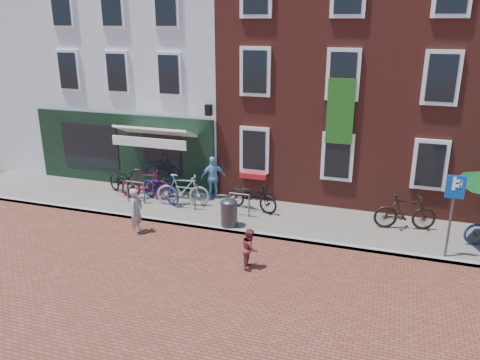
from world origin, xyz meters
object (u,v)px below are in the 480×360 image
(boy, at_px, (250,248))
(bicycle_0, at_px, (123,182))
(bicycle_3, at_px, (183,190))
(bicycle_5, at_px, (405,212))
(parking_sign, at_px, (453,202))
(bicycle_2, at_px, (161,187))
(bicycle_1, at_px, (146,184))
(bicycle_4, at_px, (252,196))
(litter_bin, at_px, (229,211))
(woman, at_px, (136,211))
(cafe_person, at_px, (213,177))

(boy, height_order, bicycle_0, bicycle_0)
(boy, relative_size, bicycle_3, 0.59)
(boy, xyz_separation_m, bicycle_5, (4.02, 3.79, 0.11))
(parking_sign, bearing_deg, bicycle_2, 171.75)
(boy, xyz_separation_m, bicycle_3, (-3.60, 3.45, 0.11))
(bicycle_1, xyz_separation_m, bicycle_4, (4.08, 0.21, -0.06))
(bicycle_5, bearing_deg, litter_bin, 94.39)
(litter_bin, distance_m, bicycle_0, 5.06)
(litter_bin, bearing_deg, parking_sign, -0.53)
(litter_bin, xyz_separation_m, bicycle_5, (5.42, 1.56, 0.07))
(litter_bin, height_order, bicycle_4, bicycle_4)
(litter_bin, bearing_deg, woman, -156.29)
(parking_sign, bearing_deg, boy, -157.15)
(litter_bin, bearing_deg, bicycle_0, 163.04)
(bicycle_2, relative_size, bicycle_4, 1.00)
(bicycle_5, bearing_deg, bicycle_0, 78.81)
(bicycle_1, bearing_deg, litter_bin, -119.75)
(bicycle_4, bearing_deg, woman, 146.94)
(bicycle_4, relative_size, bicycle_5, 1.03)
(cafe_person, height_order, bicycle_1, cafe_person)
(bicycle_0, xyz_separation_m, bicycle_1, (1.07, -0.12, 0.06))
(bicycle_1, distance_m, bicycle_2, 0.62)
(woman, height_order, bicycle_2, woman)
(bicycle_4, xyz_separation_m, bicycle_5, (5.12, -0.01, 0.06))
(cafe_person, relative_size, bicycle_1, 0.83)
(litter_bin, height_order, parking_sign, parking_sign)
(cafe_person, height_order, bicycle_0, cafe_person)
(bicycle_2, xyz_separation_m, bicycle_3, (0.96, -0.13, 0.06))
(bicycle_4, bearing_deg, bicycle_0, 105.42)
(woman, distance_m, cafe_person, 3.71)
(parking_sign, distance_m, bicycle_4, 6.57)
(bicycle_4, bearing_deg, bicycle_3, 112.41)
(parking_sign, xyz_separation_m, bicycle_5, (-1.14, 1.62, -1.08))
(bicycle_4, bearing_deg, bicycle_1, 107.30)
(bicycle_4, bearing_deg, bicycle_2, 108.03)
(litter_bin, height_order, boy, boy)
(woman, relative_size, bicycle_3, 0.77)
(bicycle_1, bearing_deg, bicycle_5, -98.71)
(litter_bin, relative_size, woman, 0.67)
(parking_sign, distance_m, bicycle_5, 2.25)
(litter_bin, bearing_deg, bicycle_1, 160.16)
(bicycle_0, height_order, bicycle_5, bicycle_5)
(parking_sign, relative_size, bicycle_1, 1.25)
(cafe_person, bearing_deg, parking_sign, 129.01)
(bicycle_3, bearing_deg, bicycle_2, 70.63)
(boy, height_order, bicycle_3, bicycle_3)
(boy, bearing_deg, bicycle_4, 2.86)
(bicycle_1, relative_size, bicycle_2, 0.97)
(woman, distance_m, bicycle_2, 2.58)
(parking_sign, relative_size, cafe_person, 1.51)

